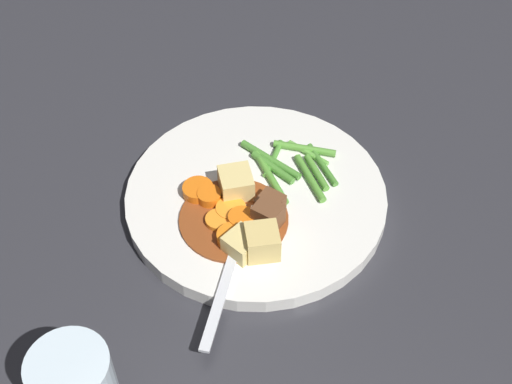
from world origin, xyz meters
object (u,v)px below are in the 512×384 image
(carrot_slice_3, at_px, (209,197))
(carrot_slice_0, at_px, (198,191))
(carrot_slice_1, at_px, (233,238))
(potato_chunk_0, at_px, (242,244))
(meat_chunk_1, at_px, (270,204))
(dinner_plate, at_px, (256,197))
(carrot_slice_2, at_px, (242,220))
(carrot_slice_4, at_px, (221,223))
(meat_chunk_0, at_px, (268,216))
(carrot_slice_5, at_px, (232,211))
(potato_chunk_1, at_px, (262,242))
(potato_chunk_2, at_px, (236,184))
(fork, at_px, (230,267))

(carrot_slice_3, bearing_deg, carrot_slice_0, -86.53)
(carrot_slice_1, bearing_deg, potato_chunk_0, 80.31)
(potato_chunk_0, distance_m, meat_chunk_1, 0.06)
(dinner_plate, height_order, carrot_slice_2, carrot_slice_2)
(carrot_slice_3, bearing_deg, carrot_slice_4, 63.29)
(carrot_slice_2, height_order, meat_chunk_0, meat_chunk_0)
(meat_chunk_0, bearing_deg, carrot_slice_3, -76.85)
(carrot_slice_5, distance_m, meat_chunk_0, 0.04)
(carrot_slice_4, distance_m, potato_chunk_1, 0.05)
(potato_chunk_1, xyz_separation_m, potato_chunk_2, (-0.04, -0.07, -0.00))
(dinner_plate, xyz_separation_m, potato_chunk_2, (0.01, -0.02, 0.02))
(carrot_slice_4, xyz_separation_m, meat_chunk_1, (-0.05, 0.02, 0.00))
(carrot_slice_0, relative_size, potato_chunk_1, 1.01)
(carrot_slice_1, distance_m, carrot_slice_2, 0.02)
(carrot_slice_1, relative_size, carrot_slice_5, 1.01)
(carrot_slice_1, xyz_separation_m, meat_chunk_0, (-0.04, 0.01, 0.01))
(potato_chunk_1, bearing_deg, dinner_plate, -134.41)
(potato_chunk_0, bearing_deg, potato_chunk_1, 131.57)
(potato_chunk_1, bearing_deg, meat_chunk_0, -149.32)
(carrot_slice_2, xyz_separation_m, potato_chunk_1, (0.01, 0.04, 0.01))
(meat_chunk_1, relative_size, fork, 0.16)
(carrot_slice_2, relative_size, potato_chunk_1, 0.85)
(potato_chunk_2, distance_m, fork, 0.10)
(carrot_slice_1, height_order, carrot_slice_5, carrot_slice_1)
(carrot_slice_3, distance_m, meat_chunk_0, 0.07)
(potato_chunk_0, bearing_deg, potato_chunk_2, -133.61)
(carrot_slice_3, distance_m, carrot_slice_4, 0.04)
(carrot_slice_0, xyz_separation_m, carrot_slice_3, (-0.00, 0.02, 0.00))
(carrot_slice_3, xyz_separation_m, potato_chunk_1, (0.01, 0.08, 0.01))
(carrot_slice_3, xyz_separation_m, potato_chunk_2, (-0.03, 0.01, 0.01))
(carrot_slice_3, height_order, potato_chunk_0, potato_chunk_0)
(fork, bearing_deg, dinner_plate, -152.98)
(potato_chunk_0, relative_size, potato_chunk_2, 0.84)
(carrot_slice_2, bearing_deg, dinner_plate, -156.82)
(dinner_plate, relative_size, potato_chunk_1, 8.60)
(carrot_slice_3, bearing_deg, potato_chunk_0, 69.08)
(carrot_slice_2, distance_m, carrot_slice_4, 0.02)
(carrot_slice_1, relative_size, carrot_slice_3, 1.25)
(potato_chunk_0, height_order, potato_chunk_1, potato_chunk_1)
(carrot_slice_4, bearing_deg, dinner_plate, -176.51)
(carrot_slice_4, xyz_separation_m, meat_chunk_0, (-0.03, 0.04, 0.01))
(carrot_slice_4, distance_m, carrot_slice_5, 0.02)
(carrot_slice_2, height_order, carrot_slice_3, same)
(carrot_slice_1, bearing_deg, meat_chunk_1, -179.99)
(meat_chunk_1, xyz_separation_m, fork, (0.08, 0.02, -0.01))
(carrot_slice_0, bearing_deg, potato_chunk_1, 82.99)
(carrot_slice_3, relative_size, carrot_slice_4, 0.94)
(potato_chunk_1, bearing_deg, carrot_slice_3, -98.93)
(carrot_slice_1, bearing_deg, carrot_slice_3, -113.70)
(dinner_plate, distance_m, carrot_slice_0, 0.06)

